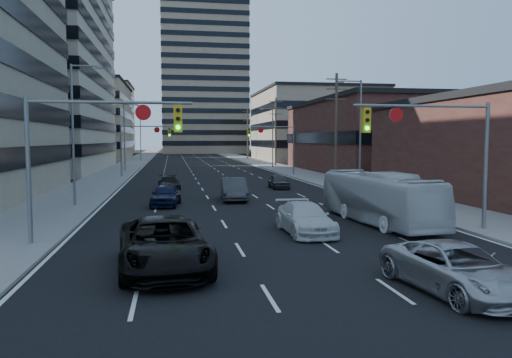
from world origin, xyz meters
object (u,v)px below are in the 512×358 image
object	(u,v)px
transit_bus	(379,198)
sedan_blue	(166,195)
black_pickup	(164,245)
white_van	(305,218)
silver_suv	(457,269)

from	to	relation	value
transit_bus	sedan_blue	distance (m)	13.90
black_pickup	white_van	distance (m)	8.30
silver_suv	transit_bus	distance (m)	11.64
white_van	silver_suv	xyz separation A→B (m)	(1.85, -9.30, -0.01)
white_van	transit_bus	bearing A→B (deg)	23.06
black_pickup	transit_bus	distance (m)	13.05
silver_suv	sedan_blue	xyz separation A→B (m)	(-8.23, 20.05, 0.01)
black_pickup	sedan_blue	bearing A→B (deg)	85.45
white_van	transit_bus	distance (m)	4.91
transit_bus	white_van	bearing A→B (deg)	-160.03
white_van	transit_bus	xyz separation A→B (m)	(4.43, 2.03, 0.62)
black_pickup	silver_suv	world-z (taller)	black_pickup
white_van	sedan_blue	distance (m)	12.50
white_van	sedan_blue	xyz separation A→B (m)	(-6.37, 10.75, 0.00)
silver_suv	sedan_blue	size ratio (longest dim) A/B	1.20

